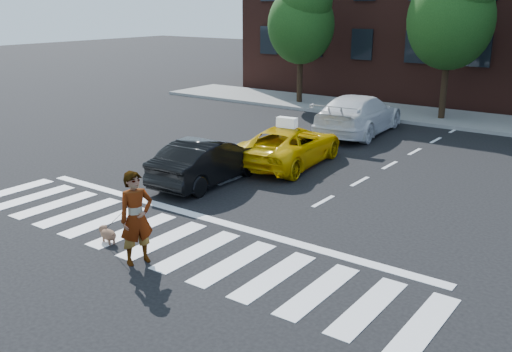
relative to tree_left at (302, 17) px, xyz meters
The scene contains 12 objects.
ground 18.90m from the tree_left, 67.71° to the right, with size 120.00×120.00×0.00m, color black.
crosswalk 18.90m from the tree_left, 67.71° to the right, with size 13.00×2.40×0.01m, color silver.
stop_line 17.47m from the tree_left, 65.65° to the right, with size 12.00×0.30×0.01m, color silver.
sidewalk_far 8.24m from the tree_left, ahead, with size 30.00×4.00×0.15m, color slate.
tree_left is the anchor object (origin of this frame).
tree_mid 7.51m from the tree_left, ahead, with size 3.69×3.69×7.10m.
taxi 12.17m from the tree_left, 59.82° to the right, with size 2.11×4.58×1.27m, color #D7A504.
black_sedan 14.51m from the tree_left, 69.25° to the right, with size 1.41×4.03×1.33m, color black.
white_suv 8.02m from the tree_left, 38.81° to the right, with size 2.22×5.46×1.58m, color silver.
woman 19.84m from the tree_left, 67.87° to the right, with size 0.71×0.47×1.94m, color #999999.
dog 19.27m from the tree_left, 71.27° to the right, with size 0.62×0.31×0.35m.
taxi_sign 12.12m from the tree_left, 60.31° to the right, with size 0.65×0.28×0.32m, color white.
Camera 1 is at (8.63, -8.33, 5.11)m, focal length 40.00 mm.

